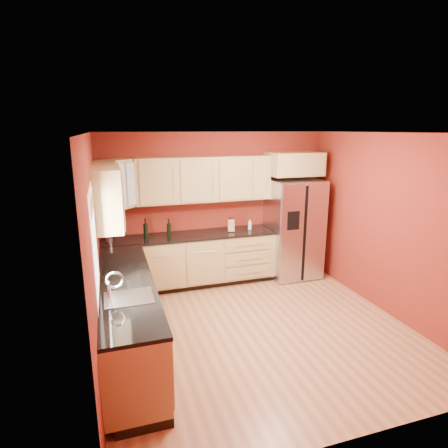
{
  "coord_description": "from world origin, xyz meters",
  "views": [
    {
      "loc": [
        -1.83,
        -4.25,
        2.64
      ],
      "look_at": [
        -0.2,
        0.9,
        1.27
      ],
      "focal_mm": 30.0,
      "sensor_mm": 36.0,
      "label": 1
    }
  ],
  "objects_px": {
    "refrigerator": "(293,228)",
    "knife_block": "(231,225)",
    "wine_bottle_a": "(169,227)",
    "soap_dispenser": "(250,224)",
    "canister_left": "(109,237)"
  },
  "relations": [
    {
      "from": "wine_bottle_a",
      "to": "soap_dispenser",
      "type": "height_order",
      "value": "wine_bottle_a"
    },
    {
      "from": "refrigerator",
      "to": "wine_bottle_a",
      "type": "bearing_deg",
      "value": 177.69
    },
    {
      "from": "refrigerator",
      "to": "canister_left",
      "type": "bearing_deg",
      "value": 179.31
    },
    {
      "from": "refrigerator",
      "to": "knife_block",
      "type": "xyz_separation_m",
      "value": [
        -1.17,
        0.06,
        0.14
      ]
    },
    {
      "from": "wine_bottle_a",
      "to": "soap_dispenser",
      "type": "distance_m",
      "value": 1.43
    },
    {
      "from": "knife_block",
      "to": "soap_dispenser",
      "type": "height_order",
      "value": "knife_block"
    },
    {
      "from": "refrigerator",
      "to": "wine_bottle_a",
      "type": "distance_m",
      "value": 2.25
    },
    {
      "from": "soap_dispenser",
      "to": "canister_left",
      "type": "bearing_deg",
      "value": -178.94
    },
    {
      "from": "soap_dispenser",
      "to": "wine_bottle_a",
      "type": "bearing_deg",
      "value": 179.68
    },
    {
      "from": "wine_bottle_a",
      "to": "knife_block",
      "type": "xyz_separation_m",
      "value": [
        1.07,
        -0.03,
        -0.04
      ]
    },
    {
      "from": "canister_left",
      "to": "knife_block",
      "type": "height_order",
      "value": "knife_block"
    },
    {
      "from": "refrigerator",
      "to": "knife_block",
      "type": "bearing_deg",
      "value": 177.22
    },
    {
      "from": "refrigerator",
      "to": "soap_dispenser",
      "type": "bearing_deg",
      "value": 174.21
    },
    {
      "from": "wine_bottle_a",
      "to": "knife_block",
      "type": "bearing_deg",
      "value": -1.79
    },
    {
      "from": "refrigerator",
      "to": "canister_left",
      "type": "distance_m",
      "value": 3.2
    }
  ]
}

